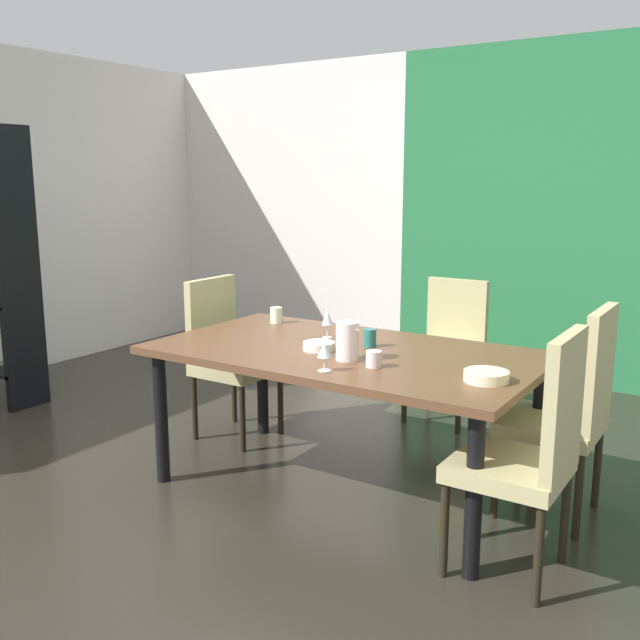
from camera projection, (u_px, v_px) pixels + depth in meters
The scene contains 16 objects.
ground_plane at pixel (252, 489), 3.75m from camera, with size 6.31×5.88×0.02m, color #2C2820.
back_panel_interior at pixel (284, 208), 6.86m from camera, with size 2.58×0.10×2.62m, color silver.
garden_window_panel at pixel (636, 218), 5.18m from camera, with size 3.72×0.10×2.62m, color #256D3D.
dining_table at pixel (345, 364), 3.60m from camera, with size 1.93×1.08×0.75m.
chair_left_far at pixel (226, 351), 4.43m from camera, with size 0.45×0.44×0.99m.
chair_head_far at pixel (449, 342), 4.76m from camera, with size 0.44×0.45×0.93m.
chair_right_far at pixel (571, 406), 3.32m from camera, with size 0.44×0.44×1.03m.
chair_right_near at pixel (532, 447), 2.82m from camera, with size 0.44×0.44×1.03m.
wine_glass_near_window at pixel (327, 319), 3.82m from camera, with size 0.06×0.06×0.15m.
wine_glass_center at pixel (324, 351), 3.17m from camera, with size 0.07×0.07×0.13m.
serving_bowl_left at pixel (486, 376), 3.02m from camera, with size 0.19×0.19×0.05m, color beige.
serving_bowl_front at pixel (319, 346), 3.57m from camera, with size 0.16×0.16×0.04m, color white.
cup_north at pixel (374, 359), 3.25m from camera, with size 0.07×0.07×0.08m, color silver.
cup_near_shelf at pixel (370, 338), 3.64m from camera, with size 0.07×0.07×0.09m, color #256962.
cup_east at pixel (276, 315), 4.23m from camera, with size 0.07×0.07×0.09m, color #E8F7CF.
pitcher_west at pixel (347, 341), 3.36m from camera, with size 0.12×0.11×0.19m.
Camera 1 is at (2.20, -2.74, 1.60)m, focal length 40.00 mm.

